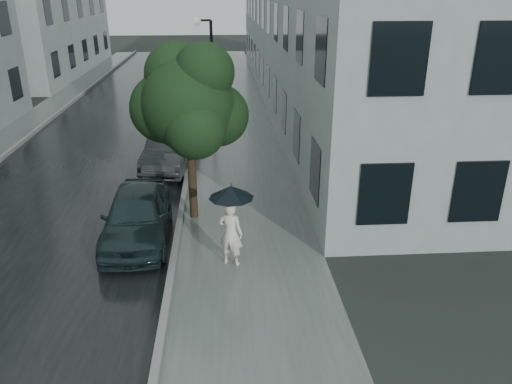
{
  "coord_description": "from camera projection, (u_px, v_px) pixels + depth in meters",
  "views": [
    {
      "loc": [
        -0.36,
        -8.76,
        6.0
      ],
      "look_at": [
        0.43,
        2.54,
        1.3
      ],
      "focal_mm": 35.0,
      "sensor_mm": 36.0,
      "label": 1
    }
  ],
  "objects": [
    {
      "name": "pedestrian",
      "position": [
        231.0,
        233.0,
        11.32
      ],
      "size": [
        0.67,
        0.56,
        1.56
      ],
      "primitive_type": "imported",
      "rotation": [
        0.0,
        0.0,
        2.75
      ],
      "color": "beige",
      "rests_on": "sidewalk"
    },
    {
      "name": "building_far_b",
      "position": [
        31.0,
        16.0,
        35.61
      ],
      "size": [
        7.02,
        18.0,
        8.0
      ],
      "color": "#8E9B97",
      "rests_on": "ground"
    },
    {
      "name": "umbrella",
      "position": [
        231.0,
        192.0,
        10.92
      ],
      "size": [
        1.17,
        1.17,
        1.07
      ],
      "rotation": [
        0.0,
        0.0,
        -0.18
      ],
      "color": "black",
      "rests_on": "ground"
    },
    {
      "name": "asphalt_road",
      "position": [
        111.0,
        139.0,
        21.12
      ],
      "size": [
        6.85,
        60.0,
        0.0
      ],
      "primitive_type": "cube",
      "color": "black",
      "rests_on": "ground"
    },
    {
      "name": "kerb_near",
      "position": [
        194.0,
        135.0,
        21.32
      ],
      "size": [
        0.15,
        60.0,
        0.15
      ],
      "primitive_type": "cube",
      "color": "slate",
      "rests_on": "ground"
    },
    {
      "name": "car_far",
      "position": [
        170.0,
        149.0,
        17.58
      ],
      "size": [
        1.84,
        4.14,
        1.32
      ],
      "primitive_type": "imported",
      "rotation": [
        0.0,
        0.0,
        -0.11
      ],
      "color": "#26292B",
      "rests_on": "ground"
    },
    {
      "name": "building_near",
      "position": [
        327.0,
        16.0,
        26.99
      ],
      "size": [
        7.02,
        36.0,
        9.0
      ],
      "color": "#8E9B97",
      "rests_on": "ground"
    },
    {
      "name": "ground",
      "position": [
        244.0,
        297.0,
        10.39
      ],
      "size": [
        120.0,
        120.0,
        0.0
      ],
      "primitive_type": "plane",
      "color": "black",
      "rests_on": "ground"
    },
    {
      "name": "sidewalk_far",
      "position": [
        3.0,
        141.0,
        20.83
      ],
      "size": [
        1.7,
        60.0,
        0.01
      ],
      "primitive_type": "cube",
      "color": "#4C5451",
      "rests_on": "ground"
    },
    {
      "name": "kerb_far",
      "position": [
        26.0,
        139.0,
        20.87
      ],
      "size": [
        0.15,
        60.0,
        0.15
      ],
      "primitive_type": "cube",
      "color": "slate",
      "rests_on": "ground"
    },
    {
      "name": "car_near",
      "position": [
        137.0,
        215.0,
        12.52
      ],
      "size": [
        1.67,
        3.94,
        1.33
      ],
      "primitive_type": "imported",
      "rotation": [
        0.0,
        0.0,
        0.03
      ],
      "color": "black",
      "rests_on": "ground"
    },
    {
      "name": "sidewalk",
      "position": [
        236.0,
        136.0,
        21.46
      ],
      "size": [
        3.5,
        60.0,
        0.01
      ],
      "primitive_type": "cube",
      "color": "slate",
      "rests_on": "ground"
    },
    {
      "name": "street_tree",
      "position": [
        188.0,
        102.0,
        12.85
      ],
      "size": [
        3.15,
        2.86,
        4.76
      ],
      "color": "#332619",
      "rests_on": "ground"
    },
    {
      "name": "lamp_post",
      "position": [
        209.0,
        70.0,
        20.62
      ],
      "size": [
        0.84,
        0.39,
        4.83
      ],
      "rotation": [
        0.0,
        0.0,
        0.18
      ],
      "color": "black",
      "rests_on": "ground"
    }
  ]
}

